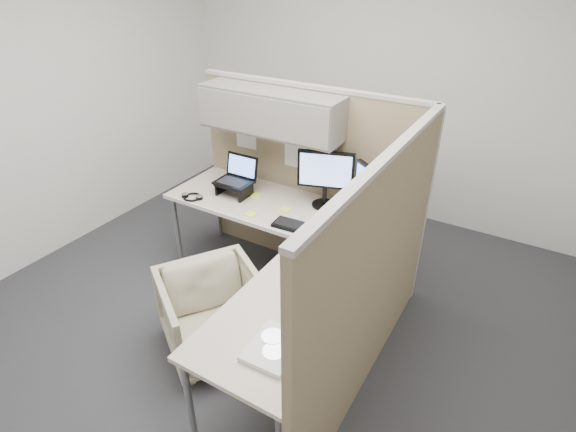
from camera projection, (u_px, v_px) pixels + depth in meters
The scene contains 20 objects.
ground at pixel (261, 320), 3.52m from camera, with size 4.50×4.50×0.00m, color #2D2D32.
partition_back at pixel (291, 150), 3.68m from camera, with size 2.00×0.36×1.63m.
partition_right at pixel (376, 278), 2.66m from camera, with size 0.07×2.03×1.63m.
desk at pixel (282, 244), 3.21m from camera, with size 2.00×1.98×0.73m.
office_chair at pixel (213, 310), 3.12m from camera, with size 0.66×0.62×0.68m, color #BDB696.
monitor_left at pixel (325, 175), 3.48m from camera, with size 0.43×0.20×0.47m.
monitor_right at pixel (372, 195), 3.19m from camera, with size 0.38×0.29×0.47m.
laptop_station at pixel (236, 180), 3.75m from camera, with size 0.30×0.26×0.32m.
keyboard at pixel (302, 228), 3.30m from camera, with size 0.44×0.15×0.02m, color black.
mouse at pixel (349, 239), 3.17m from camera, with size 0.10×0.06×0.03m, color black.
travel_mug at pixel (344, 211), 3.37m from camera, with size 0.08×0.08×0.17m.
soda_can_green at pixel (363, 243), 3.04m from camera, with size 0.07×0.07×0.12m, color black.
soda_can_silver at pixel (364, 225), 3.24m from camera, with size 0.07×0.07×0.12m, color silver.
sticky_note_a at pixel (251, 214), 3.49m from camera, with size 0.08×0.08×0.01m, color #EBF741.
sticky_note_b at pixel (286, 226), 3.33m from camera, with size 0.08×0.08×0.01m, color #EBF741.
sticky_note_c at pixel (256, 195), 3.77m from camera, with size 0.08×0.08×0.01m, color #EBF741.
sticky_note_d at pixel (285, 210), 3.56m from camera, with size 0.08×0.08×0.01m, color #EBF741.
headphones at pixel (192, 197), 3.73m from camera, with size 0.18×0.18×0.03m.
paper_stack at pixel (274, 348), 2.29m from camera, with size 0.25×0.32×0.03m.
desk_clock at pixel (322, 287), 2.65m from camera, with size 0.08×0.10×0.09m.
Camera 1 is at (1.54, -2.15, 2.47)m, focal length 28.00 mm.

